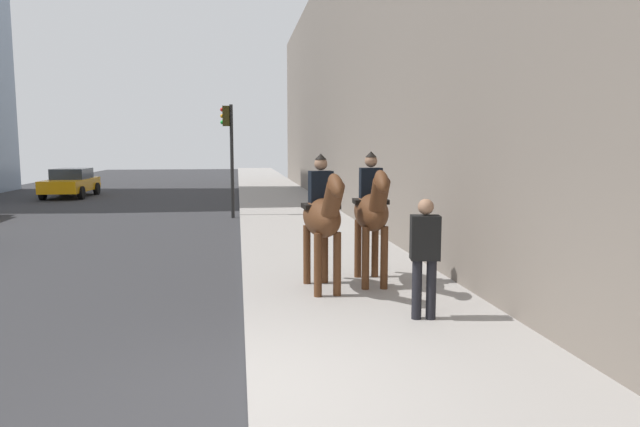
{
  "coord_description": "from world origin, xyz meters",
  "views": [
    {
      "loc": [
        -5.44,
        0.06,
        2.53
      ],
      "look_at": [
        4.0,
        -1.32,
        1.4
      ],
      "focal_mm": 31.67,
      "sensor_mm": 36.0,
      "label": 1
    }
  ],
  "objects_px": {
    "pedestrian_greeting": "(425,251)",
    "car_mid_lane": "(71,182)",
    "traffic_light_near_curb": "(229,143)",
    "mounted_horse_far": "(372,210)",
    "mounted_horse_near": "(322,215)"
  },
  "relations": [
    {
      "from": "pedestrian_greeting",
      "to": "car_mid_lane",
      "type": "relative_size",
      "value": 0.38
    },
    {
      "from": "car_mid_lane",
      "to": "traffic_light_near_curb",
      "type": "bearing_deg",
      "value": 40.74
    },
    {
      "from": "mounted_horse_far",
      "to": "traffic_light_near_curb",
      "type": "relative_size",
      "value": 0.58
    },
    {
      "from": "mounted_horse_near",
      "to": "pedestrian_greeting",
      "type": "distance_m",
      "value": 2.15
    },
    {
      "from": "mounted_horse_near",
      "to": "mounted_horse_far",
      "type": "distance_m",
      "value": 0.98
    },
    {
      "from": "car_mid_lane",
      "to": "traffic_light_near_curb",
      "type": "distance_m",
      "value": 12.83
    },
    {
      "from": "car_mid_lane",
      "to": "mounted_horse_near",
      "type": "bearing_deg",
      "value": 26.27
    },
    {
      "from": "traffic_light_near_curb",
      "to": "mounted_horse_near",
      "type": "bearing_deg",
      "value": -171.44
    },
    {
      "from": "pedestrian_greeting",
      "to": "car_mid_lane",
      "type": "bearing_deg",
      "value": 36.09
    },
    {
      "from": "mounted_horse_far",
      "to": "car_mid_lane",
      "type": "distance_m",
      "value": 23.09
    },
    {
      "from": "mounted_horse_near",
      "to": "pedestrian_greeting",
      "type": "bearing_deg",
      "value": 29.13
    },
    {
      "from": "mounted_horse_near",
      "to": "traffic_light_near_curb",
      "type": "relative_size",
      "value": 0.57
    },
    {
      "from": "mounted_horse_near",
      "to": "traffic_light_near_curb",
      "type": "height_order",
      "value": "traffic_light_near_curb"
    },
    {
      "from": "pedestrian_greeting",
      "to": "traffic_light_near_curb",
      "type": "distance_m",
      "value": 13.21
    },
    {
      "from": "mounted_horse_far",
      "to": "pedestrian_greeting",
      "type": "distance_m",
      "value": 2.15
    }
  ]
}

